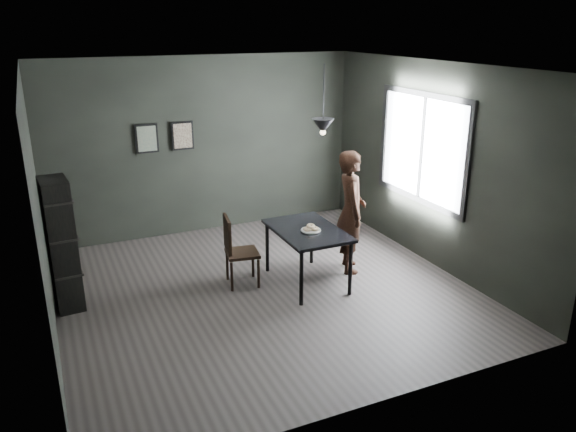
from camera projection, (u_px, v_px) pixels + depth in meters
name	position (u px, v px, depth m)	size (l,w,h in m)	color
ground	(265.00, 290.00, 7.23)	(5.00, 5.00, 0.00)	#342F2D
back_wall	(205.00, 146.00, 8.91)	(5.00, 0.10, 2.80)	black
ceiling	(261.00, 66.00, 6.30)	(5.00, 5.00, 0.02)	silver
window_assembly	(422.00, 148.00, 7.83)	(0.04, 1.96, 1.56)	white
cafe_table	(307.00, 235.00, 7.24)	(0.80, 1.20, 0.75)	black
white_plate	(311.00, 231.00, 7.14)	(0.23, 0.23, 0.01)	white
donut_pile	(311.00, 228.00, 7.13)	(0.20, 0.14, 0.09)	#F2E4BC
woman	(351.00, 212.00, 7.59)	(0.62, 0.40, 1.69)	black
wood_chair	(236.00, 247.00, 7.22)	(0.47, 0.47, 0.94)	black
shelf_unit	(61.00, 245.00, 6.60)	(0.30, 0.53, 1.59)	black
pendant_lamp	(323.00, 126.00, 6.97)	(0.28, 0.28, 0.86)	black
framed_print_left	(147.00, 139.00, 8.47)	(0.34, 0.04, 0.44)	black
framed_print_right	(183.00, 136.00, 8.68)	(0.34, 0.04, 0.44)	black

